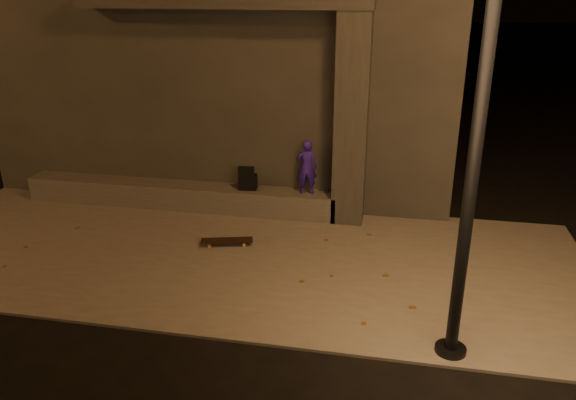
% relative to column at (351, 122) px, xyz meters
% --- Properties ---
extents(ground, '(120.00, 120.00, 0.00)m').
position_rel_column_xyz_m(ground, '(-1.70, -3.75, -1.84)').
color(ground, black).
rests_on(ground, ground).
extents(sidewalk, '(11.00, 4.40, 0.04)m').
position_rel_column_xyz_m(sidewalk, '(-1.70, -1.75, -1.82)').
color(sidewalk, slate).
rests_on(sidewalk, ground).
extents(building, '(9.00, 5.10, 5.22)m').
position_rel_column_xyz_m(building, '(-2.70, 2.74, 0.77)').
color(building, '#353330').
rests_on(building, ground).
extents(ledge, '(6.00, 0.55, 0.45)m').
position_rel_column_xyz_m(ledge, '(-3.20, 0.00, -1.58)').
color(ledge, '#54524C').
rests_on(ledge, sidewalk).
extents(column, '(0.55, 0.55, 3.60)m').
position_rel_column_xyz_m(column, '(0.00, 0.00, 0.00)').
color(column, '#353330').
rests_on(column, sidewalk).
extents(canopy, '(5.00, 0.70, 0.28)m').
position_rel_column_xyz_m(canopy, '(-2.20, 0.05, 1.94)').
color(canopy, '#353330').
rests_on(canopy, column).
extents(skateboarder, '(0.37, 0.25, 0.99)m').
position_rel_column_xyz_m(skateboarder, '(-0.75, 0.00, -0.86)').
color(skateboarder, '#341AAE').
rests_on(skateboarder, ledge).
extents(backpack, '(0.35, 0.24, 0.46)m').
position_rel_column_xyz_m(backpack, '(-1.85, 0.00, -1.19)').
color(backpack, black).
rests_on(backpack, ledge).
extents(skateboard, '(0.87, 0.43, 0.09)m').
position_rel_column_xyz_m(skateboard, '(-1.82, -1.46, -1.72)').
color(skateboard, black).
rests_on(skateboard, sidewalk).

